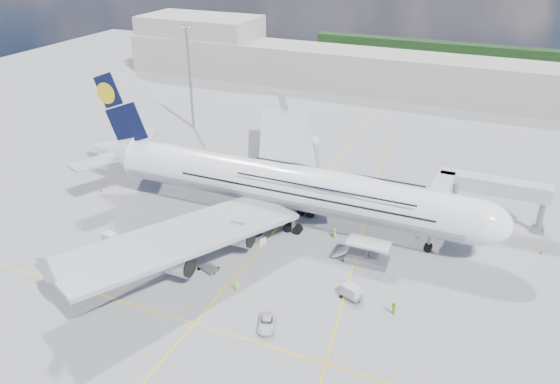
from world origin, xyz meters
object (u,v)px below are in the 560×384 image
at_px(cone_wing_right_outer, 71,299).
at_px(dolly_back, 110,238).
at_px(light_mast, 190,76).
at_px(baggage_tug, 258,238).
at_px(service_van, 267,323).
at_px(crew_van, 335,233).
at_px(crew_tug, 237,287).
at_px(catering_truck_inner, 280,174).
at_px(jet_bridge, 473,190).
at_px(cone_nose, 541,252).
at_px(dolly_nose_far, 351,292).
at_px(cone_wing_left_outer, 278,152).
at_px(dolly_row_a, 158,246).
at_px(dolly_row_b, 186,233).
at_px(dolly_row_c, 208,268).
at_px(cone_wing_left_inner, 281,170).
at_px(airliner, 286,185).
at_px(crew_wing, 182,252).
at_px(crew_loader, 393,309).
at_px(cone_wing_right_inner, 214,266).
at_px(dolly_nose_near, 341,256).
at_px(catering_truck_outer, 301,139).
at_px(cone_tail, 100,190).
at_px(crew_nose, 416,232).
at_px(cargo_loader, 366,255).

bearing_deg(cone_wing_right_outer, dolly_back, 108.12).
relative_size(light_mast, baggage_tug, 8.62).
distance_m(service_van, crew_van, 24.88).
bearing_deg(crew_tug, catering_truck_inner, 79.80).
distance_m(jet_bridge, cone_nose, 14.33).
bearing_deg(dolly_nose_far, cone_wing_left_outer, 144.32).
distance_m(dolly_row_a, dolly_nose_far, 31.55).
relative_size(dolly_row_b, dolly_row_c, 0.97).
bearing_deg(cone_wing_left_inner, cone_nose, -14.46).
xyz_separation_m(airliner, crew_wing, (-10.34, -17.10, -6.02)).
bearing_deg(crew_tug, cone_nose, 11.04).
xyz_separation_m(dolly_row_a, crew_loader, (37.77, -0.45, -0.09)).
distance_m(baggage_tug, cone_wing_right_inner, 9.83).
height_order(crew_wing, cone_wing_left_outer, crew_wing).
distance_m(dolly_nose_near, cone_wing_right_outer, 40.08).
relative_size(catering_truck_inner, crew_tug, 3.78).
distance_m(catering_truck_outer, cone_tail, 46.25).
height_order(cone_wing_left_inner, cone_wing_right_outer, cone_wing_right_outer).
height_order(airliner, jet_bridge, airliner).
height_order(dolly_back, baggage_tug, dolly_back).
relative_size(dolly_row_a, dolly_back, 0.97).
distance_m(airliner, dolly_back, 30.19).
height_order(crew_nose, cone_wing_right_inner, crew_nose).
xyz_separation_m(dolly_row_b, cone_wing_right_inner, (9.09, -6.63, -0.08)).
bearing_deg(cone_wing_left_outer, dolly_row_a, -91.08).
distance_m(service_van, cone_tail, 51.61).
bearing_deg(crew_tug, catering_truck_outer, 78.13).
height_order(dolly_nose_far, baggage_tug, dolly_nose_far).
bearing_deg(cone_wing_right_inner, dolly_back, -177.71).
relative_size(light_mast, cone_wing_right_outer, 44.35).
bearing_deg(cone_nose, crew_loader, -127.09).
bearing_deg(crew_van, cone_wing_right_outer, 129.61).
relative_size(dolly_back, cone_wing_left_outer, 6.74).
distance_m(dolly_back, cone_wing_left_inner, 40.33).
bearing_deg(dolly_nose_far, baggage_tug, 175.85).
relative_size(cargo_loader, crew_van, 4.98).
relative_size(service_van, cone_wing_right_inner, 7.28).
bearing_deg(crew_wing, crew_tug, -94.54).
relative_size(baggage_tug, catering_truck_inner, 0.48).
bearing_deg(jet_bridge, crew_loader, -102.46).
bearing_deg(crew_van, catering_truck_outer, 21.73).
bearing_deg(dolly_back, dolly_row_b, 44.31).
height_order(dolly_row_c, cone_wing_right_outer, cone_wing_right_outer).
xyz_separation_m(dolly_row_a, cone_wing_left_outer, (0.86, 45.67, -0.84)).
bearing_deg(catering_truck_inner, crew_nose, -29.21).
bearing_deg(dolly_nose_far, dolly_back, -157.31).
relative_size(light_mast, crew_wing, 15.03).
relative_size(dolly_row_c, cone_tail, 5.81).
bearing_deg(cone_tail, cone_wing_right_inner, -22.66).
xyz_separation_m(crew_van, cone_wing_right_outer, (-28.28, -30.65, -0.58)).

